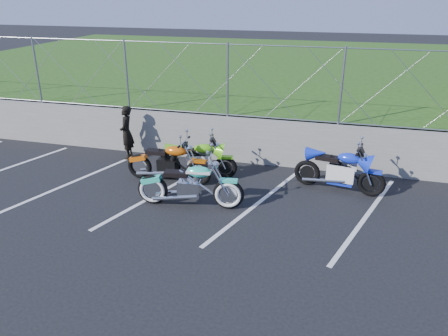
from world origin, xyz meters
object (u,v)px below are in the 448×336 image
(naked_orange, at_px, (170,164))
(sportbike_blue, at_px, (340,172))
(cruiser_turquoise, at_px, (191,187))
(sportbike_green, at_px, (198,161))
(person_standing, at_px, (127,133))

(naked_orange, relative_size, sportbike_blue, 1.03)
(cruiser_turquoise, height_order, naked_orange, cruiser_turquoise)
(sportbike_green, distance_m, sportbike_blue, 3.57)
(sportbike_green, relative_size, sportbike_blue, 0.94)
(sportbike_blue, xyz_separation_m, person_standing, (-6.01, 0.68, 0.28))
(sportbike_green, bearing_deg, naked_orange, -159.43)
(cruiser_turquoise, bearing_deg, sportbike_green, 96.05)
(sportbike_green, bearing_deg, sportbike_blue, -9.26)
(sportbike_green, xyz_separation_m, person_standing, (-2.44, 0.86, 0.31))
(cruiser_turquoise, bearing_deg, person_standing, 132.27)
(sportbike_blue, height_order, person_standing, person_standing)
(cruiser_turquoise, height_order, person_standing, person_standing)
(cruiser_turquoise, xyz_separation_m, person_standing, (-2.80, 2.42, 0.29))
(cruiser_turquoise, xyz_separation_m, naked_orange, (-0.98, 1.15, -0.01))
(naked_orange, distance_m, sportbike_green, 0.74)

